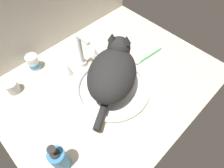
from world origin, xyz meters
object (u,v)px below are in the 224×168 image
sink_basin (112,87)px  cat (113,71)px  toothbrush (148,57)px  faucet (82,55)px  pill_bottle (34,63)px  soap_pump_bottle (60,159)px  metal_jar (13,87)px

sink_basin → cat: size_ratio=0.93×
sink_basin → toothbrush: 28.54cm
faucet → cat: (1.53, -20.14, 3.77)cm
pill_bottle → toothbrush: size_ratio=0.43×
soap_pump_bottle → toothbrush: size_ratio=0.97×
sink_basin → pill_bottle: (-18.91, 37.28, 2.69)cm
cat → pill_bottle: 42.45cm
soap_pump_bottle → sink_basin: bearing=17.5°
faucet → toothbrush: size_ratio=1.08×
cat → metal_jar: 47.51cm
metal_jar → toothbrush: size_ratio=0.32×
pill_bottle → cat: bearing=-60.7°
metal_jar → cat: bearing=-41.1°
faucet → soap_pump_bottle: faucet is taller
pill_bottle → toothbrush: pill_bottle is taller
pill_bottle → toothbrush: (47.43, -36.25, -3.26)cm
sink_basin → metal_jar: bearing=136.8°
metal_jar → toothbrush: metal_jar is taller
sink_basin → faucet: size_ratio=1.74×
cat → metal_jar: cat is taller
metal_jar → pill_bottle: pill_bottle is taller
cat → toothbrush: bearing=0.3°
faucet → cat: cat is taller
cat → soap_pump_bottle: bearing=-161.9°
faucet → soap_pump_bottle: (-37.03, -32.72, -0.76)cm
faucet → toothbrush: bearing=-35.0°
cat → faucet: bearing=94.3°
faucet → metal_jar: faucet is taller
cat → soap_pump_bottle: 40.82cm
faucet → toothbrush: faucet is taller
cat → pill_bottle: cat is taller
cat → toothbrush: size_ratio=2.02×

